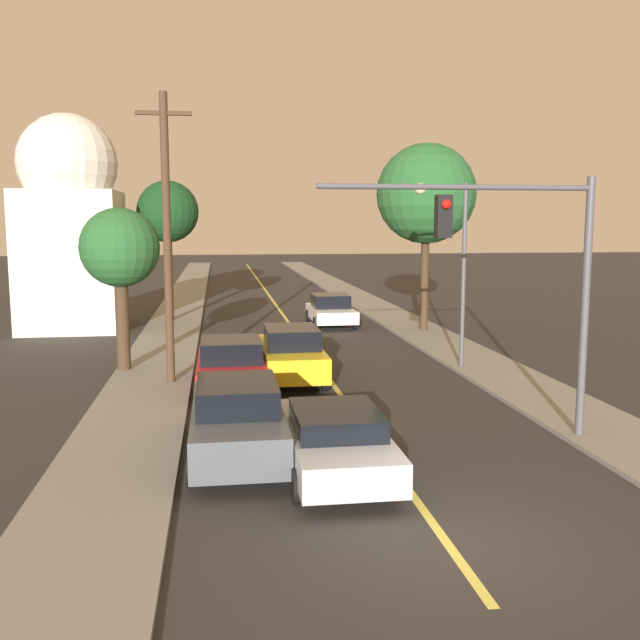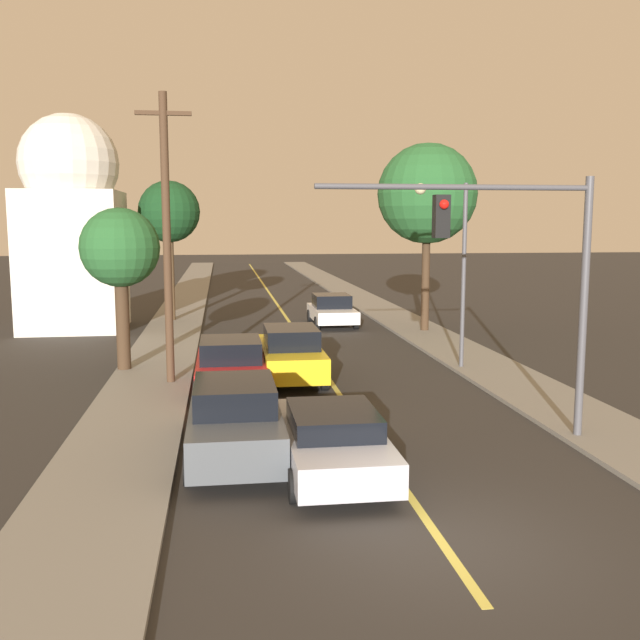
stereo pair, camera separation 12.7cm
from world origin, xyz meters
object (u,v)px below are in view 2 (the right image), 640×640
(traffic_signal_mast, at_px, (520,258))
(streetlamp_right, at_px, (451,247))
(car_far_oncoming, at_px, (332,310))
(tree_left_far, at_px, (120,250))
(utility_pole_left, at_px, (167,235))
(car_near_lane_second, at_px, (291,353))
(car_outer_lane_second, at_px, (231,364))
(tree_right_near, at_px, (427,194))
(car_near_lane_front, at_px, (332,438))
(tree_left_near, at_px, (169,213))
(domed_building_left, at_px, (72,221))
(car_outer_lane_front, at_px, (235,418))

(traffic_signal_mast, bearing_deg, streetlamp_right, 82.49)
(car_far_oncoming, relative_size, tree_left_far, 0.82)
(streetlamp_right, relative_size, utility_pole_left, 0.71)
(car_near_lane_second, bearing_deg, car_outer_lane_second, -152.44)
(tree_right_near, bearing_deg, car_outer_lane_second, -131.60)
(car_near_lane_front, xyz_separation_m, tree_left_near, (-4.53, 22.04, 4.63))
(tree_left_near, xyz_separation_m, tree_left_far, (-0.75, -11.80, -1.34))
(car_near_lane_front, xyz_separation_m, tree_right_near, (6.83, 17.14, 5.38))
(car_far_oncoming, distance_m, domed_building_left, 12.52)
(car_near_lane_front, distance_m, car_outer_lane_front, 2.20)
(car_outer_lane_second, relative_size, domed_building_left, 0.48)
(car_outer_lane_front, relative_size, tree_left_far, 0.94)
(tree_right_near, bearing_deg, utility_pole_left, -139.23)
(car_outer_lane_second, height_order, utility_pole_left, utility_pole_left)
(streetlamp_right, xyz_separation_m, tree_left_far, (-10.59, 1.13, -0.07))
(car_near_lane_front, xyz_separation_m, car_outer_lane_front, (-1.86, 1.17, 0.14))
(tree_left_far, relative_size, domed_building_left, 0.54)
(traffic_signal_mast, height_order, utility_pole_left, utility_pole_left)
(tree_right_near, bearing_deg, tree_left_near, 156.64)
(car_near_lane_front, bearing_deg, car_near_lane_second, 90.00)
(car_near_lane_second, bearing_deg, utility_pole_left, -176.62)
(traffic_signal_mast, bearing_deg, car_far_oncoming, 93.71)
(tree_left_far, distance_m, tree_right_near, 14.09)
(car_outer_lane_second, distance_m, tree_left_far, 5.52)
(car_near_lane_front, height_order, traffic_signal_mast, traffic_signal_mast)
(car_outer_lane_front, bearing_deg, streetlamp_right, 47.92)
(car_outer_lane_second, bearing_deg, traffic_signal_mast, -44.25)
(car_far_oncoming, height_order, domed_building_left, domed_building_left)
(streetlamp_right, relative_size, tree_left_near, 0.89)
(car_outer_lane_second, distance_m, domed_building_left, 15.22)
(tree_left_near, bearing_deg, streetlamp_right, -52.73)
(tree_left_near, bearing_deg, car_outer_lane_front, -82.71)
(car_near_lane_front, relative_size, domed_building_left, 0.49)
(streetlamp_right, distance_m, tree_left_near, 16.30)
(car_far_oncoming, xyz_separation_m, traffic_signal_mast, (1.20, -18.55, 3.36))
(car_outer_lane_front, bearing_deg, car_near_lane_second, 75.41)
(car_far_oncoming, bearing_deg, streetlamp_right, 101.65)
(car_outer_lane_second, relative_size, traffic_signal_mast, 0.76)
(tree_left_near, relative_size, tree_left_far, 1.29)
(car_outer_lane_front, xyz_separation_m, utility_pole_left, (-1.78, 6.93, 3.67))
(car_near_lane_second, bearing_deg, domed_building_left, 126.07)
(car_near_lane_second, xyz_separation_m, car_far_oncoming, (3.09, 11.58, -0.11))
(tree_left_near, height_order, domed_building_left, domed_building_left)
(car_near_lane_front, height_order, domed_building_left, domed_building_left)
(car_near_lane_second, height_order, domed_building_left, domed_building_left)
(tree_right_near, height_order, domed_building_left, domed_building_left)
(tree_left_near, bearing_deg, domed_building_left, -157.14)
(car_near_lane_second, height_order, car_far_oncoming, car_near_lane_second)
(car_near_lane_front, distance_m, domed_building_left, 22.47)
(car_near_lane_front, distance_m, tree_left_near, 22.98)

